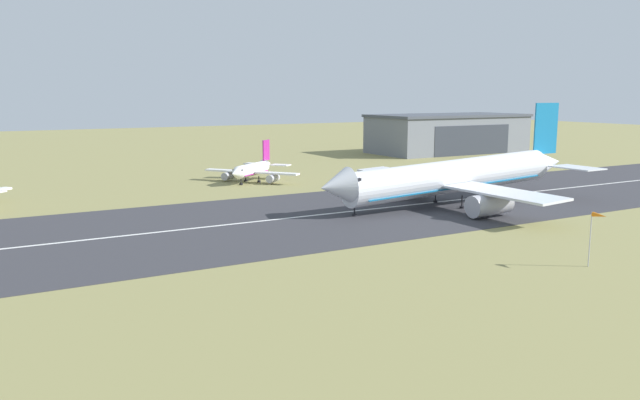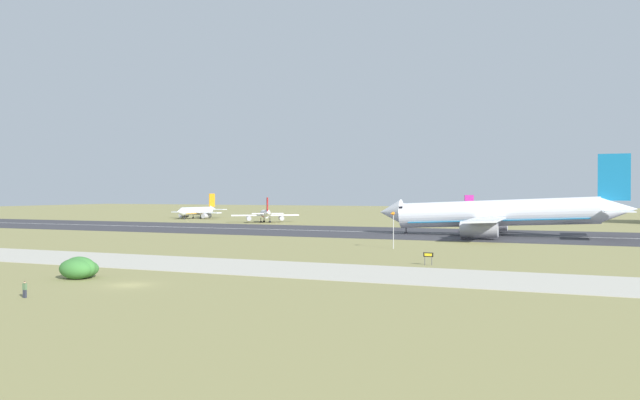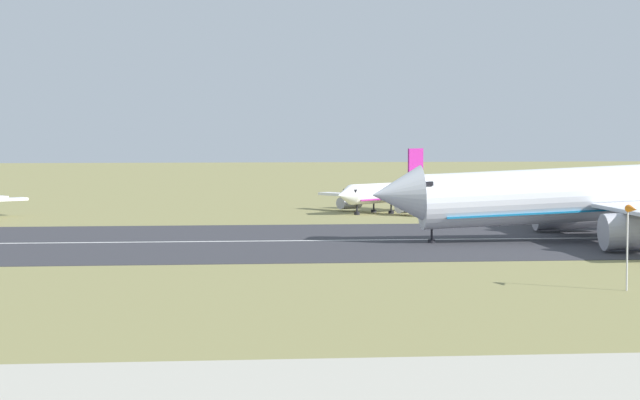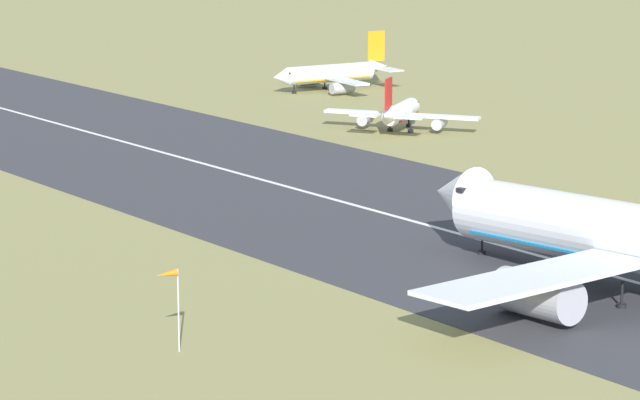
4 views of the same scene
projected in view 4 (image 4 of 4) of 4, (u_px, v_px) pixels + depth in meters
name	position (u px, v px, depth m)	size (l,w,h in m)	color
ground_plane	(33.00, 318.00, 130.48)	(708.86, 708.86, 0.00)	olive
runway_strip	(461.00, 235.00, 160.26)	(468.86, 46.03, 0.06)	#333338
runway_centreline	(461.00, 234.00, 160.26)	(421.97, 0.70, 0.01)	silver
airplane_parked_west	(400.00, 113.00, 222.69)	(20.85, 17.25, 8.77)	white
airplane_parked_centre	(331.00, 74.00, 264.36)	(23.87, 23.38, 9.98)	silver
windsock_pole	(168.00, 280.00, 119.67)	(0.61, 2.09, 6.89)	#B7B7BC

